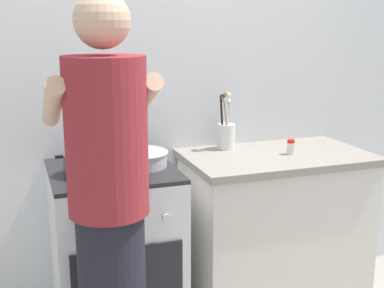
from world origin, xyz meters
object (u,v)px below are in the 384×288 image
stove_range (116,255)px  mixing_bowl (140,158)px  utensil_crock (226,131)px  spice_bottle (291,147)px  pot (84,164)px  person (110,222)px

stove_range → mixing_bowl: bearing=2.3°
utensil_crock → spice_bottle: (0.28, -0.23, -0.06)m
stove_range → pot: pot is taller
spice_bottle → stove_range: bearing=178.3°
mixing_bowl → spice_bottle: spice_bottle is taller
stove_range → person: bearing=-101.8°
utensil_crock → stove_range: bearing=-163.5°
spice_bottle → person: size_ratio=0.05×
stove_range → spice_bottle: (0.97, -0.03, 0.49)m
stove_range → spice_bottle: bearing=-1.7°
pot → mixing_bowl: (0.28, 0.05, -0.01)m
pot → spice_bottle: size_ratio=3.20×
stove_range → mixing_bowl: (0.14, 0.01, 0.49)m
mixing_bowl → utensil_crock: (0.54, 0.20, 0.06)m
mixing_bowl → spice_bottle: bearing=-2.4°
stove_range → utensil_crock: size_ratio=2.74×
person → utensil_crock: bearing=43.9°
utensil_crock → mixing_bowl: bearing=-160.1°
mixing_bowl → person: bearing=-114.2°
mixing_bowl → person: (-0.26, -0.58, -0.08)m
spice_bottle → person: 1.22m
pot → mixing_bowl: size_ratio=0.92×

